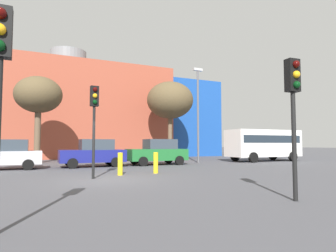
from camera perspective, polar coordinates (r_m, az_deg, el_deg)
name	(u,v)px	position (r m, az deg, el deg)	size (l,w,h in m)	color
ground_plane	(107,180)	(12.62, -11.98, -10.38)	(200.00, 200.00, 0.00)	#47474C
building_backdrop	(67,113)	(35.09, -19.32, 2.41)	(36.21, 10.17, 12.25)	#9E4733
parked_car_1	(5,155)	(19.57, -29.50, -4.95)	(4.09, 2.01, 1.77)	silver
parked_car_2	(94,153)	(19.80, -14.52, -5.21)	(4.19, 2.06, 1.82)	navy
parked_car_3	(158,152)	(21.10, -2.08, -5.16)	(4.28, 2.10, 1.85)	#1E662D
white_bus	(264,143)	(26.75, 18.38, -3.14)	(6.80, 2.62, 2.72)	white
traffic_light_near_right	(294,96)	(8.55, 23.58, 5.49)	(0.37, 0.37, 3.83)	black
traffic_light_island	(94,110)	(13.12, -14.38, 3.02)	(0.36, 0.36, 4.08)	black
bare_tree_1	(39,96)	(25.50, -24.24, 5.50)	(3.66, 3.66, 6.93)	brown
bare_tree_2	(170,101)	(29.34, 0.41, 5.05)	(4.69, 4.69, 7.82)	brown
bollard_yellow_0	(156,163)	(15.03, -2.44, -7.28)	(0.24, 0.24, 1.08)	yellow
bollard_yellow_1	(120,164)	(14.28, -9.44, -7.41)	(0.24, 0.24, 1.09)	yellow
street_lamp	(198,109)	(23.38, 5.95, 3.43)	(0.80, 0.24, 7.66)	#59595E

